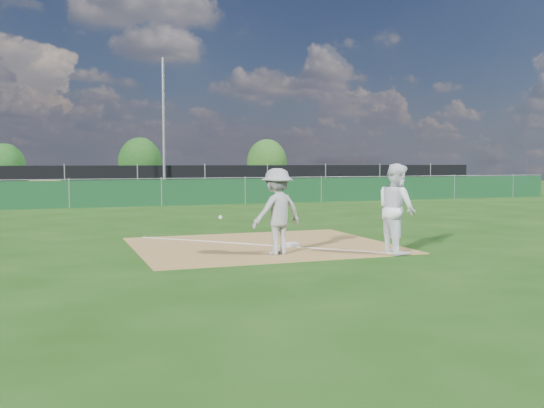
{
  "coord_description": "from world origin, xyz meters",
  "views": [
    {
      "loc": [
        -4.75,
        -12.62,
        2.01
      ],
      "look_at": [
        0.24,
        1.0,
        1.0
      ],
      "focal_mm": 40.0,
      "sensor_mm": 36.0,
      "label": 1
    }
  ],
  "objects": [
    {
      "name": "ground",
      "position": [
        0.0,
        10.0,
        0.0
      ],
      "size": [
        90.0,
        90.0,
        0.0
      ],
      "primitive_type": "plane",
      "color": "#18400D",
      "rests_on": "ground"
    },
    {
      "name": "infield_dirt",
      "position": [
        0.0,
        1.0,
        0.01
      ],
      "size": [
        6.0,
        5.0,
        0.02
      ],
      "primitive_type": "cube",
      "color": "olive",
      "rests_on": "ground"
    },
    {
      "name": "foul_line",
      "position": [
        0.0,
        1.0,
        0.03
      ],
      "size": [
        5.01,
        5.01,
        0.01
      ],
      "primitive_type": "cube",
      "rotation": [
        0.0,
        0.0,
        0.79
      ],
      "color": "white",
      "rests_on": "infield_dirt"
    },
    {
      "name": "green_fence",
      "position": [
        0.0,
        15.0,
        0.6
      ],
      "size": [
        44.0,
        0.05,
        1.2
      ],
      "primitive_type": "cube",
      "color": "#0E361A",
      "rests_on": "ground"
    },
    {
      "name": "dirt_mound",
      "position": [
        -5.0,
        18.5,
        0.58
      ],
      "size": [
        3.38,
        2.6,
        1.17
      ],
      "primitive_type": "ellipsoid",
      "color": "olive",
      "rests_on": "ground"
    },
    {
      "name": "black_fence",
      "position": [
        0.0,
        23.0,
        0.9
      ],
      "size": [
        46.0,
        0.04,
        1.8
      ],
      "primitive_type": "cube",
      "color": "black",
      "rests_on": "ground"
    },
    {
      "name": "parking_lot",
      "position": [
        0.0,
        28.0,
        0.01
      ],
      "size": [
        46.0,
        9.0,
        0.01
      ],
      "primitive_type": "cube",
      "color": "black",
      "rests_on": "ground"
    },
    {
      "name": "light_pole",
      "position": [
        1.5,
        22.7,
        4.0
      ],
      "size": [
        0.16,
        0.16,
        8.0
      ],
      "primitive_type": "cylinder",
      "color": "slate",
      "rests_on": "ground"
    },
    {
      "name": "first_base",
      "position": [
        0.55,
        0.57,
        0.06
      ],
      "size": [
        0.42,
        0.42,
        0.08
      ],
      "primitive_type": "cube",
      "rotation": [
        0.0,
        0.0,
        -0.16
      ],
      "color": "silver",
      "rests_on": "infield_dirt"
    },
    {
      "name": "play_at_first",
      "position": [
        -0.19,
        -0.49,
        0.95
      ],
      "size": [
        2.0,
        0.98,
        1.85
      ],
      "color": "#A8A8AA",
      "rests_on": "infield_dirt"
    },
    {
      "name": "runner",
      "position": [
        2.34,
        -1.18,
        0.99
      ],
      "size": [
        0.77,
        0.98,
        1.98
      ],
      "primitive_type": "imported",
      "rotation": [
        0.0,
        0.0,
        1.55
      ],
      "color": "white",
      "rests_on": "ground"
    },
    {
      "name": "car_left",
      "position": [
        -4.46,
        27.8,
        0.8
      ],
      "size": [
        4.79,
        2.27,
        1.58
      ],
      "primitive_type": "imported",
      "rotation": [
        0.0,
        0.0,
        1.48
      ],
      "color": "#B8BAC0",
      "rests_on": "parking_lot"
    },
    {
      "name": "car_mid",
      "position": [
        -0.44,
        26.76,
        0.74
      ],
      "size": [
        4.68,
        2.84,
        1.46
      ],
      "primitive_type": "imported",
      "rotation": [
        0.0,
        0.0,
        1.89
      ],
      "color": "#101732",
      "rests_on": "parking_lot"
    },
    {
      "name": "car_right",
      "position": [
        4.58,
        28.27,
        0.7
      ],
      "size": [
        5.09,
        3.22,
        1.37
      ],
      "primitive_type": "imported",
      "rotation": [
        0.0,
        0.0,
        1.27
      ],
      "color": "black",
      "rests_on": "parking_lot"
    },
    {
      "name": "tree_left",
      "position": [
        -7.71,
        33.4,
        1.7
      ],
      "size": [
        2.79,
        2.79,
        3.3
      ],
      "color": "#382316",
      "rests_on": "ground"
    },
    {
      "name": "tree_mid",
      "position": [
        1.57,
        33.3,
        1.97
      ],
      "size": [
        3.22,
        3.22,
        3.82
      ],
      "color": "#382316",
      "rests_on": "ground"
    },
    {
      "name": "tree_right",
      "position": [
        11.77,
        33.66,
        1.98
      ],
      "size": [
        3.24,
        3.24,
        3.84
      ],
      "color": "#382316",
      "rests_on": "ground"
    }
  ]
}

